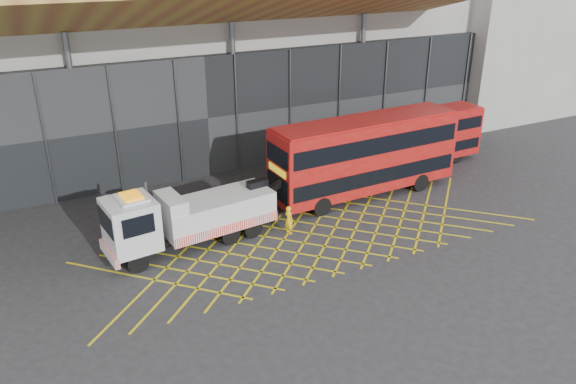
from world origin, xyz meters
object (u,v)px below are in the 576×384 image
recovery_truck (186,217)px  worker (289,220)px  bus_towed (365,154)px  bus_second (420,136)px

recovery_truck → worker: size_ratio=6.55×
bus_towed → worker: size_ratio=7.60×
bus_second → recovery_truck: bearing=-169.7°
recovery_truck → bus_towed: 11.96m
bus_towed → worker: 7.21m
bus_second → worker: 13.81m
bus_second → worker: (-12.79, -5.05, -1.36)m
bus_towed → bus_second: size_ratio=1.27×
recovery_truck → worker: bearing=-18.4°
recovery_truck → bus_second: bearing=5.5°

